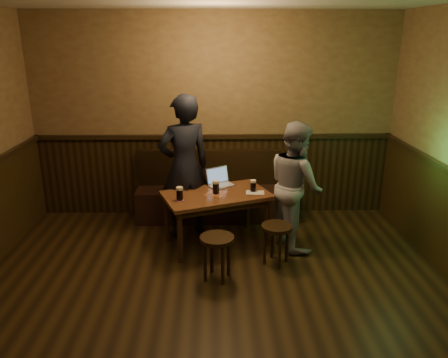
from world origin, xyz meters
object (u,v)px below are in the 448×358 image
at_px(pint_mid, 216,187).
at_px(pint_right, 253,186).
at_px(laptop, 220,181).
at_px(stool_right, 276,233).
at_px(person_suit, 184,167).
at_px(stool_left, 217,245).
at_px(person_grey, 295,185).
at_px(pub_table, 216,200).
at_px(pint_left, 180,194).
at_px(bench, 216,197).

xyz_separation_m(pint_mid, pint_right, (0.45, 0.08, -0.01)).
bearing_deg(laptop, stool_right, -82.35).
bearing_deg(person_suit, stool_left, 86.48).
bearing_deg(person_grey, pint_mid, 73.57).
xyz_separation_m(pub_table, person_suit, (-0.40, 0.31, 0.33)).
distance_m(stool_right, person_suit, 1.44).
relative_size(person_suit, person_grey, 1.18).
relative_size(laptop, person_suit, 0.21).
relative_size(stool_left, laptop, 1.25).
relative_size(stool_left, stool_right, 1.05).
bearing_deg(person_grey, pub_table, 73.17).
relative_size(laptop, person_grey, 0.25).
xyz_separation_m(pub_table, laptop, (0.04, 0.32, 0.14)).
relative_size(stool_right, person_grey, 0.30).
bearing_deg(stool_left, pint_right, 63.16).
bearing_deg(pint_left, stool_right, -14.90).
relative_size(pint_right, laptop, 0.37).
bearing_deg(stool_right, pint_right, 110.84).
bearing_deg(pint_left, laptop, 48.55).
distance_m(person_suit, person_grey, 1.39).
xyz_separation_m(pub_table, stool_left, (-0.00, -0.82, -0.19)).
height_order(pint_left, person_grey, person_grey).
bearing_deg(bench, pub_table, -90.00).
xyz_separation_m(bench, person_suit, (-0.40, -0.53, 0.60)).
distance_m(pub_table, laptop, 0.35).
height_order(laptop, person_suit, person_suit).
height_order(stool_right, person_suit, person_suit).
height_order(pint_mid, person_grey, person_grey).
distance_m(pint_mid, person_grey, 0.95).
bearing_deg(person_suit, pint_left, 64.16).
bearing_deg(bench, stool_right, -63.47).
distance_m(pub_table, stool_right, 0.86).
xyz_separation_m(stool_left, person_grey, (0.95, 0.80, 0.38)).
bearing_deg(bench, pint_mid, -90.31).
relative_size(stool_right, pint_left, 2.87).
relative_size(pub_table, pint_right, 9.65).
xyz_separation_m(laptop, person_grey, (0.90, -0.33, 0.05)).
bearing_deg(pint_right, person_grey, -10.20).
relative_size(pint_mid, person_grey, 0.11).
distance_m(pub_table, pint_left, 0.50).
bearing_deg(person_suit, pub_table, 119.39).
bearing_deg(pint_mid, pint_left, -153.66).
xyz_separation_m(stool_left, person_suit, (-0.40, 1.12, 0.52)).
bearing_deg(pint_mid, pub_table, 54.33).
xyz_separation_m(pint_left, pint_mid, (0.42, 0.21, 0.00)).
bearing_deg(stool_right, person_grey, 59.95).
distance_m(stool_right, pint_mid, 0.92).
height_order(stool_right, pint_left, pint_left).
distance_m(pint_left, person_suit, 0.55).
xyz_separation_m(laptop, person_suit, (-0.44, -0.01, 0.19)).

